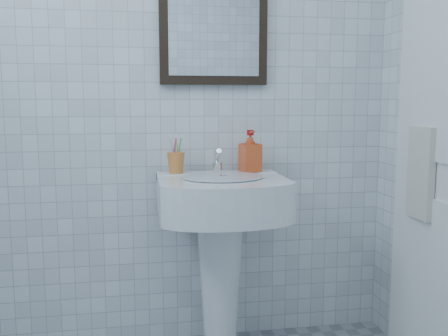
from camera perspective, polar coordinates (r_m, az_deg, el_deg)
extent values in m
cube|color=silver|center=(2.35, -7.35, 9.68)|extent=(2.20, 0.02, 2.50)
cone|color=white|center=(2.33, -0.45, -12.93)|extent=(0.22, 0.22, 0.69)
cube|color=white|center=(2.18, -0.25, -3.28)|extent=(0.55, 0.39, 0.17)
cube|color=white|center=(2.31, -0.88, -0.79)|extent=(0.55, 0.10, 0.03)
cylinder|color=silver|center=(2.13, -0.11, -1.00)|extent=(0.34, 0.34, 0.01)
cylinder|color=silver|center=(2.28, -0.78, 0.06)|extent=(0.05, 0.05, 0.05)
cylinder|color=silver|center=(2.26, -0.73, 1.41)|extent=(0.02, 0.09, 0.07)
cylinder|color=silver|center=(2.30, -0.86, 1.04)|extent=(0.03, 0.05, 0.08)
imported|color=#DA4715|center=(2.31, 3.01, 1.96)|extent=(0.10, 0.10, 0.19)
cube|color=black|center=(2.39, -1.19, 16.94)|extent=(0.50, 0.04, 0.62)
cube|color=white|center=(2.37, -1.12, 17.02)|extent=(0.42, 0.00, 0.54)
torus|color=silver|center=(2.20, 22.24, 4.13)|extent=(0.01, 0.18, 0.18)
cube|color=silver|center=(2.21, 21.57, -0.53)|extent=(0.03, 0.16, 0.38)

